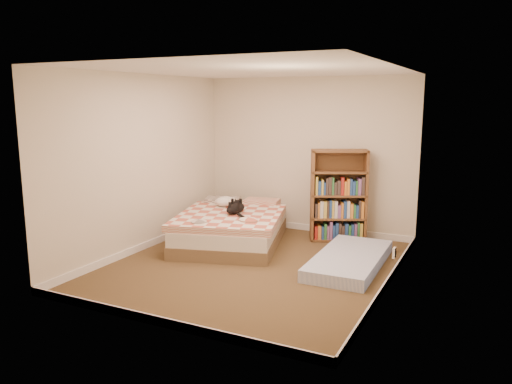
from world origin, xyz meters
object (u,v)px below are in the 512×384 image
at_px(black_cat, 237,208).
at_px(floor_mattress, 349,260).
at_px(bed, 233,227).
at_px(bookshelf, 339,207).
at_px(white_dog, 225,202).

bearing_deg(black_cat, floor_mattress, -28.37).
relative_size(bed, bookshelf, 1.65).
bearing_deg(bookshelf, black_cat, -169.82).
bearing_deg(bookshelf, bed, -172.96).
relative_size(bookshelf, white_dog, 3.30).
distance_m(floor_mattress, white_dog, 2.29).
xyz_separation_m(black_cat, white_dog, (-0.38, 0.31, 0.00)).
bearing_deg(white_dog, bed, -78.71).
distance_m(black_cat, white_dog, 0.49).
xyz_separation_m(bed, black_cat, (0.09, -0.04, 0.31)).
bearing_deg(bed, white_dog, 121.11).
height_order(bed, floor_mattress, bed).
distance_m(bookshelf, black_cat, 1.57).
height_order(floor_mattress, black_cat, black_cat).
xyz_separation_m(bookshelf, black_cat, (-1.29, -0.90, 0.03)).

